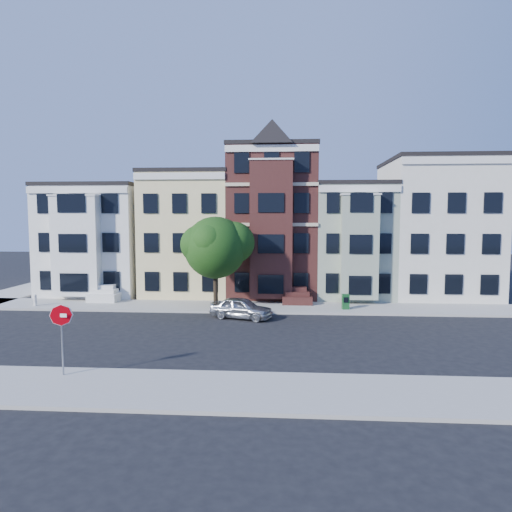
# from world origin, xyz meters

# --- Properties ---
(ground) EXTENTS (120.00, 120.00, 0.00)m
(ground) POSITION_xyz_m (0.00, 0.00, 0.00)
(ground) COLOR black
(far_sidewalk) EXTENTS (60.00, 4.00, 0.15)m
(far_sidewalk) POSITION_xyz_m (0.00, 8.00, 0.07)
(far_sidewalk) COLOR #9E9B93
(far_sidewalk) RESTS_ON ground
(near_sidewalk) EXTENTS (60.00, 4.00, 0.15)m
(near_sidewalk) POSITION_xyz_m (0.00, -8.00, 0.07)
(near_sidewalk) COLOR #9E9B93
(near_sidewalk) RESTS_ON ground
(house_white) EXTENTS (8.00, 9.00, 9.00)m
(house_white) POSITION_xyz_m (-15.00, 14.50, 4.50)
(house_white) COLOR white
(house_white) RESTS_ON ground
(house_yellow) EXTENTS (7.00, 9.00, 10.00)m
(house_yellow) POSITION_xyz_m (-7.00, 14.50, 5.00)
(house_yellow) COLOR #F4DF9A
(house_yellow) RESTS_ON ground
(house_brown) EXTENTS (7.00, 9.00, 12.00)m
(house_brown) POSITION_xyz_m (0.00, 14.50, 6.00)
(house_brown) COLOR #3C1A17
(house_brown) RESTS_ON ground
(house_green) EXTENTS (6.00, 9.00, 9.00)m
(house_green) POSITION_xyz_m (6.50, 14.50, 4.50)
(house_green) COLOR #939F88
(house_green) RESTS_ON ground
(house_cream) EXTENTS (8.00, 9.00, 11.00)m
(house_cream) POSITION_xyz_m (13.50, 14.50, 5.50)
(house_cream) COLOR silver
(house_cream) RESTS_ON ground
(street_tree) EXTENTS (7.05, 7.05, 7.97)m
(street_tree) POSITION_xyz_m (-3.82, 7.11, 4.13)
(street_tree) COLOR #205112
(street_tree) RESTS_ON far_sidewalk
(parked_car) EXTENTS (4.36, 2.80, 1.38)m
(parked_car) POSITION_xyz_m (-1.75, 4.58, 0.69)
(parked_car) COLOR #B1B4B9
(parked_car) RESTS_ON ground
(newspaper_box) EXTENTS (0.51, 0.46, 1.05)m
(newspaper_box) POSITION_xyz_m (5.28, 7.39, 0.67)
(newspaper_box) COLOR #185323
(newspaper_box) RESTS_ON far_sidewalk
(fire_hydrant) EXTENTS (0.27, 0.27, 0.67)m
(fire_hydrant) POSITION_xyz_m (-17.00, 7.05, 0.49)
(fire_hydrant) COLOR silver
(fire_hydrant) RESTS_ON far_sidewalk
(stop_sign) EXTENTS (0.91, 0.21, 3.28)m
(stop_sign) POSITION_xyz_m (-7.84, -6.93, 1.79)
(stop_sign) COLOR #C2000A
(stop_sign) RESTS_ON near_sidewalk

